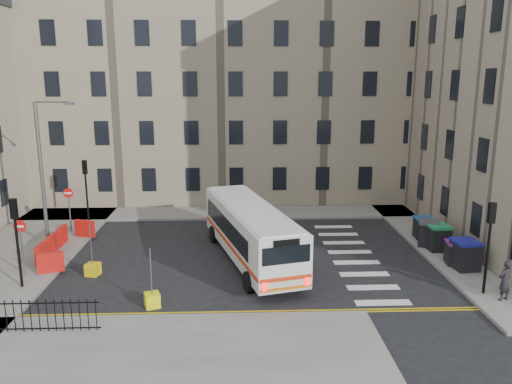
{
  "coord_description": "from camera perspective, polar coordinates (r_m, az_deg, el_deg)",
  "views": [
    {
      "loc": [
        -2.2,
        -25.51,
        9.36
      ],
      "look_at": [
        -1.12,
        2.39,
        3.0
      ],
      "focal_mm": 35.0,
      "sensor_mm": 36.0,
      "label": 1
    }
  ],
  "objects": [
    {
      "name": "wheelie_bin_a",
      "position": [
        26.89,
        22.77,
        -6.59
      ],
      "size": [
        1.26,
        1.42,
        1.45
      ],
      "rotation": [
        0.0,
        0.0,
        0.09
      ],
      "color": "black",
      "rests_on": "pavement_east"
    },
    {
      "name": "traffic_light_nw",
      "position": [
        34.1,
        -18.88,
        1.16
      ],
      "size": [
        0.28,
        0.22,
        4.1
      ],
      "color": "black",
      "rests_on": "pavement_west"
    },
    {
      "name": "bollard_yellow",
      "position": [
        25.8,
        -18.15,
        -8.4
      ],
      "size": [
        0.74,
        0.74,
        0.6
      ],
      "primitive_type": "cube",
      "rotation": [
        0.0,
        0.0,
        -0.27
      ],
      "color": "yellow",
      "rests_on": "ground"
    },
    {
      "name": "bus",
      "position": [
        25.96,
        -0.67,
        -4.39
      ],
      "size": [
        5.09,
        10.91,
        2.9
      ],
      "rotation": [
        0.0,
        0.0,
        0.26
      ],
      "color": "silver",
      "rests_on": "ground"
    },
    {
      "name": "wheelie_bin_d",
      "position": [
        29.85,
        19.11,
        -4.43
      ],
      "size": [
        1.5,
        1.6,
        1.42
      ],
      "rotation": [
        0.0,
        0.0,
        -0.37
      ],
      "color": "black",
      "rests_on": "pavement_east"
    },
    {
      "name": "pavement_north",
      "position": [
        35.56,
        -8.29,
        -2.44
      ],
      "size": [
        36.0,
        3.2,
        0.15
      ],
      "primitive_type": "cube",
      "color": "slate",
      "rests_on": "ground"
    },
    {
      "name": "traffic_light_sw",
      "position": [
        24.52,
        -25.75,
        -3.83
      ],
      "size": [
        0.28,
        0.22,
        4.1
      ],
      "color": "black",
      "rests_on": "pavement_west"
    },
    {
      "name": "wheelie_bin_b",
      "position": [
        27.41,
        21.83,
        -6.45
      ],
      "size": [
        1.07,
        1.19,
        1.17
      ],
      "rotation": [
        0.0,
        0.0,
        -0.15
      ],
      "color": "black",
      "rests_on": "pavement_east"
    },
    {
      "name": "no_entry_north",
      "position": [
        32.56,
        -20.61,
        -0.93
      ],
      "size": [
        0.6,
        0.08,
        3.0
      ],
      "color": "#595B5E",
      "rests_on": "pavement_west"
    },
    {
      "name": "pedestrian",
      "position": [
        23.83,
        26.57,
        -9.04
      ],
      "size": [
        0.76,
        0.65,
        1.77
      ],
      "primitive_type": "imported",
      "rotation": [
        0.0,
        0.0,
        3.57
      ],
      "color": "black",
      "rests_on": "pavement_east"
    },
    {
      "name": "pavement_sw",
      "position": [
        18.71,
        -17.62,
        -17.59
      ],
      "size": [
        20.0,
        6.0,
        0.15
      ],
      "primitive_type": "cube",
      "color": "slate",
      "rests_on": "ground"
    },
    {
      "name": "terrace_north",
      "position": [
        41.3,
        -9.08,
        11.65
      ],
      "size": [
        38.3,
        10.8,
        17.2
      ],
      "color": "gray",
      "rests_on": "ground"
    },
    {
      "name": "ground",
      "position": [
        27.26,
        2.56,
        -7.26
      ],
      "size": [
        120.0,
        120.0,
        0.0
      ],
      "primitive_type": "plane",
      "color": "black",
      "rests_on": "ground"
    },
    {
      "name": "wheelie_bin_e",
      "position": [
        31.11,
        18.56,
        -3.87
      ],
      "size": [
        1.04,
        1.18,
        1.25
      ],
      "rotation": [
        0.0,
        0.0,
        -0.05
      ],
      "color": "black",
      "rests_on": "pavement_east"
    },
    {
      "name": "no_entry_south",
      "position": [
        26.24,
        -25.31,
        -4.56
      ],
      "size": [
        0.6,
        0.08,
        3.0
      ],
      "color": "#595B5E",
      "rests_on": "pavement_west"
    },
    {
      "name": "bollard_chevron",
      "position": [
        21.81,
        -11.77,
        -12.0
      ],
      "size": [
        0.77,
        0.77,
        0.6
      ],
      "primitive_type": "cube",
      "rotation": [
        0.0,
        0.0,
        0.34
      ],
      "color": "yellow",
      "rests_on": "ground"
    },
    {
      "name": "streetlamp",
      "position": [
        29.98,
        -23.32,
        2.13
      ],
      "size": [
        0.5,
        0.22,
        8.14
      ],
      "color": "#595B5E",
      "rests_on": "pavement_west"
    },
    {
      "name": "wheelie_bin_c",
      "position": [
        29.25,
        20.02,
        -4.87
      ],
      "size": [
        1.17,
        1.32,
        1.41
      ],
      "rotation": [
        0.0,
        0.0,
        0.05
      ],
      "color": "black",
      "rests_on": "pavement_east"
    },
    {
      "name": "pavement_west",
      "position": [
        30.47,
        -25.04,
        -6.16
      ],
      "size": [
        6.0,
        22.0,
        0.15
      ],
      "primitive_type": "cube",
      "color": "slate",
      "rests_on": "ground"
    },
    {
      "name": "roadworks_barriers",
      "position": [
        29.08,
        -21.57,
        -5.53
      ],
      "size": [
        1.66,
        6.26,
        1.0
      ],
      "color": "red",
      "rests_on": "pavement_west"
    },
    {
      "name": "traffic_light_east",
      "position": [
        23.65,
        25.13,
        -4.35
      ],
      "size": [
        0.28,
        0.22,
        4.1
      ],
      "color": "black",
      "rests_on": "pavement_east"
    },
    {
      "name": "pavement_east",
      "position": [
        32.9,
        17.83,
        -4.2
      ],
      "size": [
        2.4,
        26.0,
        0.15
      ],
      "primitive_type": "cube",
      "color": "slate",
      "rests_on": "ground"
    }
  ]
}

